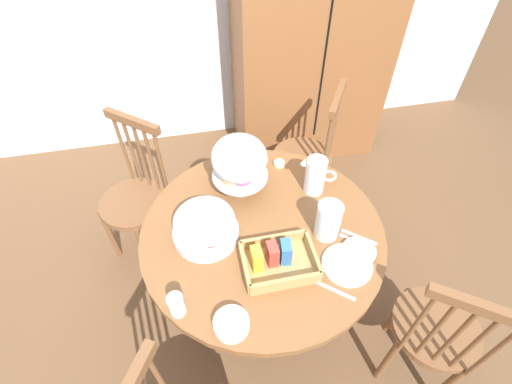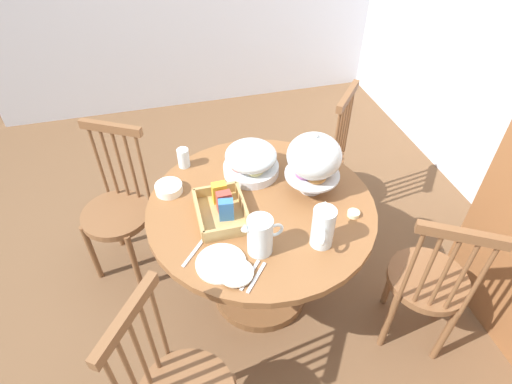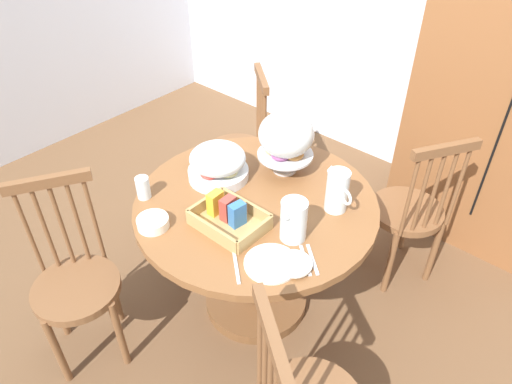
# 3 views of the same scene
# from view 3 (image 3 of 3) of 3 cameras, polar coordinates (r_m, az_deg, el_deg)

# --- Properties ---
(ground_plane) EXTENTS (10.00, 10.00, 0.00)m
(ground_plane) POSITION_cam_3_polar(r_m,az_deg,el_deg) (2.72, -0.63, -13.70)
(ground_plane) COLOR brown
(dining_table) EXTENTS (1.15, 1.15, 0.74)m
(dining_table) POSITION_cam_3_polar(r_m,az_deg,el_deg) (2.36, 0.00, -5.27)
(dining_table) COLOR brown
(dining_table) RESTS_ON ground_plane
(windsor_chair_near_window) EXTENTS (0.47, 0.47, 0.97)m
(windsor_chair_near_window) POSITION_cam_3_polar(r_m,az_deg,el_deg) (3.08, -1.89, 4.97)
(windsor_chair_near_window) COLOR brown
(windsor_chair_near_window) RESTS_ON ground_plane
(windsor_chair_by_cabinet) EXTENTS (0.45, 0.45, 0.97)m
(windsor_chair_by_cabinet) POSITION_cam_3_polar(r_m,az_deg,el_deg) (2.37, -20.92, -10.39)
(windsor_chair_by_cabinet) COLOR brown
(windsor_chair_by_cabinet) RESTS_ON ground_plane
(windsor_chair_far_side) EXTENTS (0.46, 0.46, 0.97)m
(windsor_chair_far_side) POSITION_cam_3_polar(r_m,az_deg,el_deg) (2.71, 18.02, -2.45)
(windsor_chair_far_side) COLOR brown
(windsor_chair_far_side) RESTS_ON ground_plane
(pastry_stand_with_dome) EXTENTS (0.28, 0.28, 0.34)m
(pastry_stand_with_dome) POSITION_cam_3_polar(r_m,az_deg,el_deg) (2.30, 3.65, 6.66)
(pastry_stand_with_dome) COLOR silver
(pastry_stand_with_dome) RESTS_ON dining_table
(fruit_platter_covered) EXTENTS (0.30, 0.30, 0.18)m
(fruit_platter_covered) POSITION_cam_3_polar(r_m,az_deg,el_deg) (2.31, -4.63, 3.50)
(fruit_platter_covered) COLOR silver
(fruit_platter_covered) RESTS_ON dining_table
(orange_juice_pitcher) EXTENTS (0.18, 0.10, 0.20)m
(orange_juice_pitcher) POSITION_cam_3_polar(r_m,az_deg,el_deg) (2.14, 9.78, -0.06)
(orange_juice_pitcher) COLOR silver
(orange_juice_pitcher) RESTS_ON dining_table
(milk_pitcher) EXTENTS (0.11, 0.20, 0.19)m
(milk_pitcher) POSITION_cam_3_polar(r_m,az_deg,el_deg) (1.97, 4.57, -3.59)
(milk_pitcher) COLOR silver
(milk_pitcher) RESTS_ON dining_table
(cereal_basket) EXTENTS (0.32, 0.24, 0.12)m
(cereal_basket) POSITION_cam_3_polar(r_m,az_deg,el_deg) (2.07, -3.35, -3.00)
(cereal_basket) COLOR tan
(cereal_basket) RESTS_ON dining_table
(china_plate_large) EXTENTS (0.22, 0.22, 0.01)m
(china_plate_large) POSITION_cam_3_polar(r_m,az_deg,el_deg) (1.91, 1.84, -8.62)
(china_plate_large) COLOR white
(china_plate_large) RESTS_ON dining_table
(china_plate_small) EXTENTS (0.15, 0.15, 0.01)m
(china_plate_small) POSITION_cam_3_polar(r_m,az_deg,el_deg) (1.90, 4.59, -8.61)
(china_plate_small) COLOR white
(china_plate_small) RESTS_ON china_plate_large
(cereal_bowl) EXTENTS (0.14, 0.14, 0.04)m
(cereal_bowl) POSITION_cam_3_polar(r_m,az_deg,el_deg) (2.11, -12.36, -3.62)
(cereal_bowl) COLOR white
(cereal_bowl) RESTS_ON dining_table
(drinking_glass) EXTENTS (0.06, 0.06, 0.11)m
(drinking_glass) POSITION_cam_3_polar(r_m,az_deg,el_deg) (2.26, -13.50, 0.52)
(drinking_glass) COLOR silver
(drinking_glass) RESTS_ON dining_table
(butter_dish) EXTENTS (0.06, 0.06, 0.02)m
(butter_dish) POSITION_cam_3_polar(r_m,az_deg,el_deg) (2.39, 9.95, 2.05)
(butter_dish) COLOR beige
(butter_dish) RESTS_ON dining_table
(table_knife) EXTENTS (0.14, 0.12, 0.01)m
(table_knife) POSITION_cam_3_polar(r_m,az_deg,el_deg) (1.93, 5.98, -8.20)
(table_knife) COLOR silver
(table_knife) RESTS_ON dining_table
(dinner_fork) EXTENTS (0.14, 0.12, 0.01)m
(dinner_fork) POSITION_cam_3_polar(r_m,az_deg,el_deg) (1.94, 6.85, -8.09)
(dinner_fork) COLOR silver
(dinner_fork) RESTS_ON dining_table
(soup_spoon) EXTENTS (0.14, 0.12, 0.01)m
(soup_spoon) POSITION_cam_3_polar(r_m,az_deg,el_deg) (1.89, -2.39, -9.13)
(soup_spoon) COLOR silver
(soup_spoon) RESTS_ON dining_table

